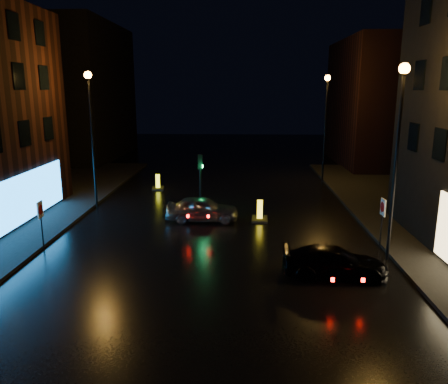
{
  "coord_description": "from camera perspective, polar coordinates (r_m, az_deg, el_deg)",
  "views": [
    {
      "loc": [
        1.3,
        -12.35,
        7.37
      ],
      "look_at": [
        0.54,
        6.88,
        2.8
      ],
      "focal_mm": 35.0,
      "sensor_mm": 36.0,
      "label": 1
    }
  ],
  "objects": [
    {
      "name": "bollard_near",
      "position": [
        25.16,
        4.69,
        -3.11
      ],
      "size": [
        0.96,
        1.38,
        1.17
      ],
      "rotation": [
        0.0,
        0.0,
        -0.05
      ],
      "color": "black",
      "rests_on": "ground"
    },
    {
      "name": "street_lamp_lfar",
      "position": [
        27.94,
        -16.99,
        9.08
      ],
      "size": [
        0.44,
        0.44,
        8.37
      ],
      "color": "black",
      "rests_on": "ground"
    },
    {
      "name": "traffic_signal",
      "position": [
        27.35,
        -3.07,
        -1.2
      ],
      "size": [
        1.4,
        2.4,
        3.45
      ],
      "color": "black",
      "rests_on": "ground"
    },
    {
      "name": "street_lamp_rnear",
      "position": [
        19.55,
        21.83,
        7.11
      ],
      "size": [
        0.44,
        0.44,
        8.37
      ],
      "color": "black",
      "rests_on": "ground"
    },
    {
      "name": "street_lamp_rfar",
      "position": [
        35.01,
        13.15,
        10.06
      ],
      "size": [
        0.44,
        0.44,
        8.37
      ],
      "color": "black",
      "rests_on": "ground"
    },
    {
      "name": "building_far_right",
      "position": [
        46.44,
        19.78,
        10.91
      ],
      "size": [
        8.0,
        14.0,
        12.0
      ],
      "primitive_type": "cube",
      "color": "black",
      "rests_on": "ground"
    },
    {
      "name": "road_sign_right",
      "position": [
        21.55,
        20.0,
        -2.4
      ],
      "size": [
        0.09,
        0.59,
        2.42
      ],
      "rotation": [
        0.0,
        0.0,
        3.18
      ],
      "color": "black",
      "rests_on": "ground"
    },
    {
      "name": "bollard_far",
      "position": [
        33.2,
        -8.62,
        0.81
      ],
      "size": [
        1.0,
        1.37,
        1.11
      ],
      "rotation": [
        0.0,
        0.0,
        0.13
      ],
      "color": "black",
      "rests_on": "ground"
    },
    {
      "name": "building_far_left",
      "position": [
        50.41,
        -18.25,
        12.29
      ],
      "size": [
        8.0,
        16.0,
        14.0
      ],
      "primitive_type": "cube",
      "color": "black",
      "rests_on": "ground"
    },
    {
      "name": "ground",
      "position": [
        14.44,
        -3.39,
        -17.35
      ],
      "size": [
        120.0,
        120.0,
        0.0
      ],
      "primitive_type": "plane",
      "color": "black",
      "rests_on": "ground"
    },
    {
      "name": "dark_sedan",
      "position": [
        18.22,
        14.22,
        -8.88
      ],
      "size": [
        4.25,
        1.93,
        1.21
      ],
      "primitive_type": "imported",
      "rotation": [
        0.0,
        0.0,
        1.51
      ],
      "color": "black",
      "rests_on": "ground"
    },
    {
      "name": "road_sign_left",
      "position": [
        21.78,
        -22.84,
        -2.66
      ],
      "size": [
        0.1,
        0.57,
        2.34
      ],
      "rotation": [
        0.0,
        0.0,
        0.06
      ],
      "color": "black",
      "rests_on": "ground"
    },
    {
      "name": "silver_hatchback",
      "position": [
        24.87,
        -2.86,
        -2.22
      ],
      "size": [
        4.11,
        1.68,
        1.4
      ],
      "primitive_type": "imported",
      "rotation": [
        0.0,
        0.0,
        1.58
      ],
      "color": "#A0A3A7",
      "rests_on": "ground"
    }
  ]
}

